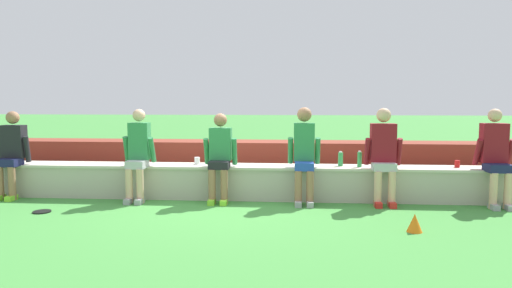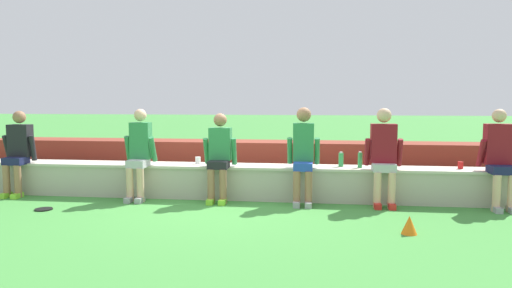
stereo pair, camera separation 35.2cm
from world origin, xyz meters
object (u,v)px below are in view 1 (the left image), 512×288
object	(u,v)px
person_right_of_center	(304,152)
frisbee	(42,212)
plastic_cup_left_end	(197,161)
person_center	(220,155)
sports_cone	(415,223)
person_far_left	(12,151)
water_bottle_mid_right	(341,159)
water_bottle_near_right	(360,159)
person_far_right	(384,153)
person_left_of_center	(138,153)
plastic_cup_right_end	(457,164)
person_rightmost_edge	(496,154)

from	to	relation	value
person_right_of_center	frisbee	world-z (taller)	person_right_of_center
plastic_cup_left_end	frisbee	bearing A→B (deg)	-148.23
person_center	sports_cone	world-z (taller)	person_center
person_right_of_center	sports_cone	world-z (taller)	person_right_of_center
person_far_left	person_center	bearing A→B (deg)	-0.29
person_far_left	plastic_cup_left_end	distance (m)	2.99
person_far_left	water_bottle_mid_right	world-z (taller)	person_far_left
frisbee	sports_cone	distance (m)	5.04
frisbee	sports_cone	bearing A→B (deg)	-6.68
person_far_left	plastic_cup_left_end	bearing A→B (deg)	5.85
water_bottle_mid_right	water_bottle_near_right	world-z (taller)	water_bottle_near_right
person_far_right	water_bottle_mid_right	bearing A→B (deg)	152.31
water_bottle_near_right	plastic_cup_left_end	bearing A→B (deg)	177.84
person_left_of_center	frisbee	world-z (taller)	person_left_of_center
person_left_of_center	person_far_right	size ratio (longest dim) A/B	0.98
plastic_cup_right_end	frisbee	distance (m)	6.24
person_far_left	plastic_cup_left_end	world-z (taller)	person_far_left
person_far_right	plastic_cup_left_end	bearing A→B (deg)	173.64
frisbee	person_left_of_center	bearing A→B (deg)	37.83
water_bottle_mid_right	frisbee	size ratio (longest dim) A/B	0.94
person_rightmost_edge	water_bottle_mid_right	bearing A→B (deg)	172.65
person_center	person_far_right	size ratio (longest dim) A/B	0.94
person_far_left	person_left_of_center	bearing A→B (deg)	-1.46
water_bottle_near_right	sports_cone	bearing A→B (deg)	-76.14
water_bottle_near_right	sports_cone	world-z (taller)	water_bottle_near_right
person_far_left	water_bottle_near_right	world-z (taller)	person_far_left
person_left_of_center	water_bottle_near_right	distance (m)	3.47
person_far_right	sports_cone	bearing A→B (deg)	-86.11
person_left_of_center	person_right_of_center	xyz separation A→B (m)	(2.59, 0.04, 0.03)
person_far_left	frisbee	xyz separation A→B (m)	(0.99, -0.92, -0.75)
water_bottle_mid_right	person_right_of_center	bearing A→B (deg)	-152.05
water_bottle_mid_right	person_center	bearing A→B (deg)	-170.55
person_center	water_bottle_mid_right	distance (m)	1.92
person_left_of_center	person_right_of_center	distance (m)	2.59
person_far_left	person_rightmost_edge	world-z (taller)	person_rightmost_edge
sports_cone	person_center	bearing A→B (deg)	150.13
person_center	person_left_of_center	bearing A→B (deg)	-178.37
person_left_of_center	sports_cone	xyz separation A→B (m)	(3.88, -1.45, -0.65)
person_far_right	water_bottle_near_right	bearing A→B (deg)	144.75
person_center	water_bottle_mid_right	world-z (taller)	person_center
person_right_of_center	water_bottle_mid_right	distance (m)	0.68
person_center	person_rightmost_edge	distance (m)	4.14
frisbee	sports_cone	world-z (taller)	sports_cone
water_bottle_mid_right	water_bottle_near_right	size ratio (longest dim) A/B	0.92
person_left_of_center	person_far_right	distance (m)	3.78
person_rightmost_edge	frisbee	world-z (taller)	person_rightmost_edge
water_bottle_near_right	plastic_cup_right_end	distance (m)	1.51
plastic_cup_left_end	sports_cone	distance (m)	3.56
sports_cone	person_right_of_center	bearing A→B (deg)	130.87
frisbee	person_rightmost_edge	bearing A→B (deg)	8.08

